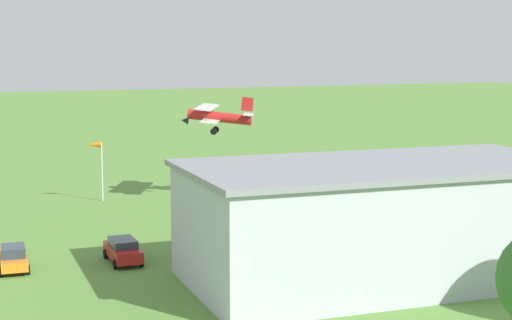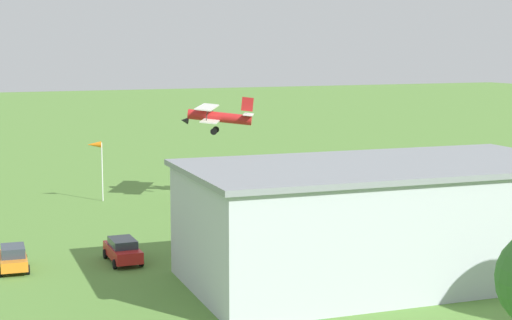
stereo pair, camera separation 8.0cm
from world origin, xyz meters
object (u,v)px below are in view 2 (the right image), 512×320
car_orange (13,258)px  person_crossing_taxiway (240,220)px  car_red (123,250)px  windsock (95,149)px  biplane (217,116)px  car_blue (409,215)px  person_by_parked_cars (341,217)px  person_watching_takeoff (200,237)px  hangar (382,221)px

car_orange → person_crossing_taxiway: person_crossing_taxiway is taller
car_red → windsock: bearing=-98.4°
biplane → car_blue: biplane is taller
person_crossing_taxiway → windsock: (7.83, -16.90, 4.24)m
car_orange → person_crossing_taxiway: (-18.38, -5.40, -0.00)m
person_by_parked_cars → car_red: bearing=11.8°
person_by_parked_cars → car_blue: bearing=161.5°
biplane → windsock: 11.87m
windsock → car_blue: bearing=135.4°
car_blue → person_watching_takeoff: 18.46m
car_orange → car_red: bearing=173.2°
hangar → person_by_parked_cars: hangar is taller
hangar → car_blue: 16.67m
hangar → car_orange: (21.26, -11.25, -2.88)m
windsock → biplane: bearing=163.2°
car_red → person_by_parked_cars: (-19.23, -4.01, -0.02)m
hangar → car_blue: hangar is taller
person_by_parked_cars → person_watching_takeoff: 13.25m
hangar → car_orange: 24.22m
biplane → person_crossing_taxiway: (3.17, 13.58, -7.22)m
hangar → car_red: (14.11, -10.40, -2.86)m
hangar → biplane: size_ratio=3.39×
car_orange → windsock: windsock is taller
hangar → windsock: hangar is taller
biplane → person_watching_takeoff: (8.23, 18.09, -7.26)m
hangar → biplane: 30.55m
car_red → person_by_parked_cars: person_by_parked_cars is taller
car_orange → person_watching_takeoff: car_orange is taller
person_crossing_taxiway → car_orange: bearing=16.4°
car_red → car_orange: 7.20m
biplane → car_blue: size_ratio=1.58×
car_orange → person_watching_takeoff: size_ratio=2.62×
person_by_parked_cars → windsock: bearing=-50.4°
car_blue → person_watching_takeoff: bearing=1.4°
person_crossing_taxiway → person_by_parked_cars: bearing=164.3°
hangar → car_red: bearing=-36.4°
car_blue → windsock: size_ratio=0.83×
person_watching_takeoff → person_crossing_taxiway: (-5.06, -4.50, 0.04)m
car_red → person_watching_takeoff: 6.42m
car_blue → person_watching_takeoff: (18.45, 0.45, -0.06)m
car_red → person_crossing_taxiway: size_ratio=2.71×
car_orange → biplane: bearing=-138.6°
hangar → person_crossing_taxiway: 17.15m
car_red → person_crossing_taxiway: (-11.24, -6.25, -0.02)m
person_watching_takeoff → windsock: bearing=-82.6°
car_orange → hangar: bearing=152.1°
car_blue → car_red: size_ratio=1.06×
person_crossing_taxiway → biplane: bearing=-103.1°
hangar → biplane: (-0.30, -30.24, 4.33)m
biplane → person_watching_takeoff: size_ratio=4.76×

